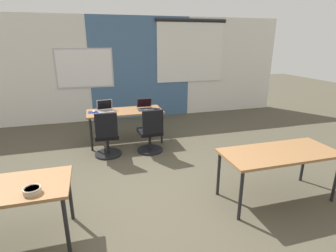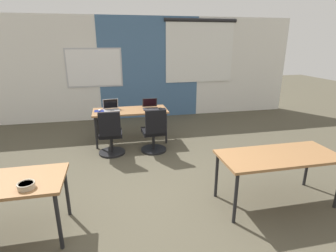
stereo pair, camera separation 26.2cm
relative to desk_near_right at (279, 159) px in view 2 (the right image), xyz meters
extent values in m
plane|color=#4C4738|center=(-1.75, 0.60, -0.66)|extent=(24.00, 24.00, 0.00)
cube|color=silver|center=(-1.75, 4.80, 0.74)|extent=(10.00, 0.20, 2.80)
cube|color=#42668E|center=(-1.02, 4.69, 0.74)|extent=(2.81, 0.01, 2.80)
cube|color=#B7B7BC|center=(-2.53, 4.69, 0.80)|extent=(1.48, 0.02, 1.04)
cube|color=white|center=(-2.53, 4.68, 0.80)|extent=(1.40, 0.02, 0.96)
cube|color=white|center=(0.44, 4.67, 1.16)|extent=(2.00, 0.02, 1.66)
cylinder|color=black|center=(0.44, 4.67, 2.04)|extent=(2.10, 0.10, 0.10)
cylinder|color=black|center=(-2.76, -0.30, -0.32)|extent=(0.04, 0.04, 0.68)
cylinder|color=black|center=(-2.76, 0.30, -0.32)|extent=(0.04, 0.04, 0.68)
cube|color=olive|center=(0.00, 0.00, 0.04)|extent=(1.60, 0.70, 0.04)
cylinder|color=black|center=(-0.74, -0.30, -0.32)|extent=(0.04, 0.04, 0.68)
cylinder|color=black|center=(-0.74, 0.30, -0.32)|extent=(0.04, 0.04, 0.68)
cylinder|color=black|center=(0.74, 0.30, -0.32)|extent=(0.04, 0.04, 0.68)
cube|color=olive|center=(-1.75, 2.80, 0.04)|extent=(1.60, 0.70, 0.04)
cylinder|color=black|center=(-2.49, 2.50, -0.32)|extent=(0.04, 0.04, 0.68)
cylinder|color=black|center=(-1.01, 2.50, -0.32)|extent=(0.04, 0.04, 0.68)
cylinder|color=black|center=(-2.49, 3.10, -0.32)|extent=(0.04, 0.04, 0.68)
cylinder|color=black|center=(-1.01, 3.10, -0.32)|extent=(0.04, 0.04, 0.68)
cube|color=#9E9EA3|center=(-2.14, 2.82, 0.07)|extent=(0.36, 0.27, 0.02)
cube|color=#4C4C4F|center=(-2.14, 2.77, 0.08)|extent=(0.10, 0.07, 0.00)
cube|color=#9E9EA3|center=(-2.16, 2.96, 0.19)|extent=(0.33, 0.09, 0.22)
cube|color=black|center=(-2.16, 2.95, 0.19)|extent=(0.30, 0.08, 0.19)
cube|color=navy|center=(-2.40, 2.85, 0.06)|extent=(0.22, 0.19, 0.00)
ellipsoid|color=silver|center=(-2.40, 2.85, 0.08)|extent=(0.06, 0.10, 0.03)
cylinder|color=black|center=(-2.19, 2.19, -0.64)|extent=(0.52, 0.52, 0.04)
cylinder|color=black|center=(-2.19, 2.19, -0.45)|extent=(0.06, 0.06, 0.34)
cube|color=black|center=(-2.19, 2.19, -0.24)|extent=(0.45, 0.45, 0.08)
cube|color=black|center=(-2.20, 1.94, 0.03)|extent=(0.40, 0.07, 0.46)
sphere|color=black|center=(-2.18, 2.42, -0.64)|extent=(0.04, 0.04, 0.04)
sphere|color=black|center=(-1.97, 2.11, -0.64)|extent=(0.04, 0.04, 0.04)
sphere|color=black|center=(-2.41, 2.12, -0.64)|extent=(0.04, 0.04, 0.04)
cube|color=#333338|center=(-1.30, 2.76, 0.07)|extent=(0.34, 0.24, 0.02)
cube|color=#4C4C4F|center=(-1.31, 2.71, 0.08)|extent=(0.09, 0.06, 0.00)
cube|color=#333338|center=(-1.30, 2.91, 0.18)|extent=(0.33, 0.10, 0.21)
cube|color=black|center=(-1.30, 2.91, 0.18)|extent=(0.30, 0.08, 0.18)
cube|color=black|center=(-1.08, 2.72, 0.06)|extent=(0.22, 0.19, 0.00)
ellipsoid|color=black|center=(-1.08, 2.72, 0.08)|extent=(0.08, 0.11, 0.03)
cylinder|color=black|center=(-1.35, 2.15, -0.64)|extent=(0.52, 0.52, 0.04)
cylinder|color=black|center=(-1.35, 2.15, -0.45)|extent=(0.06, 0.06, 0.34)
cube|color=black|center=(-1.35, 2.15, -0.24)|extent=(0.46, 0.46, 0.08)
cube|color=black|center=(-1.34, 1.90, 0.03)|extent=(0.40, 0.08, 0.46)
sphere|color=black|center=(-1.36, 2.39, -0.64)|extent=(0.04, 0.04, 0.04)
sphere|color=black|center=(-1.12, 2.09, -0.64)|extent=(0.04, 0.04, 0.04)
sphere|color=black|center=(-1.57, 2.07, -0.64)|extent=(0.04, 0.04, 0.04)
cylinder|color=tan|center=(-3.04, -0.20, 0.09)|extent=(0.17, 0.17, 0.05)
torus|color=tan|center=(-3.04, -0.20, 0.11)|extent=(0.18, 0.18, 0.02)
cylinder|color=gold|center=(-3.04, -0.20, 0.11)|extent=(0.14, 0.14, 0.01)
camera|label=1|loc=(-2.38, -2.77, 1.51)|focal=28.25mm
camera|label=2|loc=(-2.13, -2.83, 1.51)|focal=28.25mm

